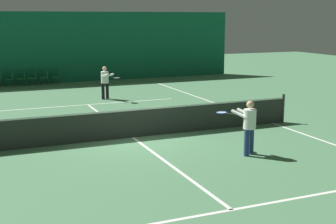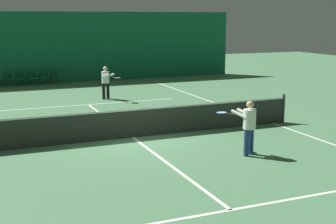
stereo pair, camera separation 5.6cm
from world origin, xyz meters
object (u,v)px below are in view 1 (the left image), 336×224
at_px(player_far, 105,80).
at_px(courtside_chair_2, 22,77).
at_px(player_near, 248,123).
at_px(courtside_chair_4, 45,76).
at_px(tennis_net, 133,122).
at_px(courtside_chair_3, 33,77).
at_px(courtside_chair_1, 10,78).
at_px(courtside_chair_5, 56,76).

distance_m(player_far, courtside_chair_2, 7.09).
distance_m(player_near, player_far, 10.72).
relative_size(player_far, courtside_chair_4, 1.89).
relative_size(player_near, courtside_chair_4, 1.89).
xyz_separation_m(tennis_net, courtside_chair_3, (-1.46, 13.79, -0.03)).
bearing_deg(courtside_chair_4, courtside_chair_3, -90.00).
bearing_deg(player_far, player_near, -12.97).
distance_m(tennis_net, courtside_chair_3, 13.87).
bearing_deg(courtside_chair_1, player_far, 31.82).
relative_size(tennis_net, courtside_chair_5, 14.29).
bearing_deg(tennis_net, player_far, 81.31).
bearing_deg(player_far, tennis_net, -28.50).
xyz_separation_m(player_far, courtside_chair_2, (-3.25, 6.29, -0.44)).
bearing_deg(player_near, player_far, -19.14).
height_order(player_near, courtside_chair_4, player_near).
bearing_deg(courtside_chair_4, tennis_net, 3.37).
distance_m(tennis_net, courtside_chair_2, 13.95).
relative_size(courtside_chair_2, courtside_chair_3, 1.00).
bearing_deg(courtside_chair_2, courtside_chair_3, 90.00).
distance_m(tennis_net, courtside_chair_1, 14.07).
relative_size(courtside_chair_1, courtside_chair_2, 1.00).
bearing_deg(courtside_chair_5, player_near, 8.69).
height_order(player_near, player_far, same).
xyz_separation_m(courtside_chair_3, courtside_chair_4, (0.65, 0.00, 0.00)).
height_order(player_near, courtside_chair_1, player_near).
bearing_deg(courtside_chair_5, tennis_net, 0.69).
relative_size(tennis_net, courtside_chair_1, 14.29).
xyz_separation_m(courtside_chair_1, courtside_chair_2, (0.65, 0.00, 0.00)).
height_order(tennis_net, courtside_chair_4, tennis_net).
bearing_deg(tennis_net, courtside_chair_3, 96.04).
distance_m(tennis_net, player_far, 7.61).
relative_size(player_far, courtside_chair_1, 1.89).
height_order(player_near, courtside_chair_2, player_near).
distance_m(courtside_chair_1, courtside_chair_2, 0.65).
xyz_separation_m(courtside_chair_2, courtside_chair_3, (0.65, 0.00, 0.00)).
bearing_deg(courtside_chair_4, courtside_chair_5, 90.00).
relative_size(courtside_chair_1, courtside_chair_4, 1.00).
bearing_deg(courtside_chair_1, courtside_chair_5, 90.00).
relative_size(player_near, courtside_chair_2, 1.89).
relative_size(player_far, courtside_chair_5, 1.89).
bearing_deg(courtside_chair_2, courtside_chair_4, 90.00).
xyz_separation_m(tennis_net, player_near, (2.42, -3.14, 0.41)).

